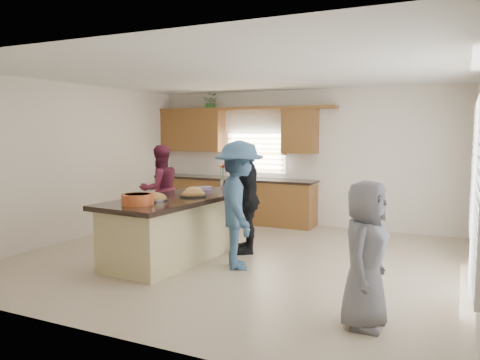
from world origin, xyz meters
The scene contains 18 objects.
floor centered at (0.00, 0.00, 0.00)m, with size 6.50×6.50×0.00m, color #BDA88D.
room_shell centered at (0.00, 0.00, 1.90)m, with size 6.52×6.02×2.81m.
back_cabinetry centered at (-1.47, 2.73, 0.91)m, with size 4.08×0.66×2.46m.
right_wall_glazing centered at (3.22, -0.13, 1.34)m, with size 0.06×4.00×2.25m.
island centered at (-0.86, -0.33, 0.45)m, with size 1.35×2.78×0.95m.
platter_front centered at (-0.97, -0.82, 0.98)m, with size 0.44×0.44×0.18m.
platter_mid centered at (-0.67, -0.19, 0.98)m, with size 0.41×0.41×0.17m.
platter_back centered at (-0.91, 0.22, 0.98)m, with size 0.32×0.32×0.13m.
salad_bowl centered at (-0.93, -1.22, 1.03)m, with size 0.43×0.43×0.15m.
clear_cup centered at (-0.60, -1.18, 1.00)m, with size 0.09×0.09×0.09m, color white.
plate_stack centered at (-0.91, 0.61, 0.98)m, with size 0.22×0.22×0.05m, color #BC97DC.
flower_vase centered at (-0.72, 0.91, 1.19)m, with size 0.14×0.14×0.42m.
potted_plant centered at (-2.02, 2.82, 2.59)m, with size 0.34×0.29×0.37m, color #387A31.
woman_left_back centered at (-0.36, 0.88, 0.88)m, with size 0.65×0.42×1.77m, color black.
woman_left_mid centered at (-2.14, 1.02, 0.84)m, with size 0.82×0.64×1.69m, color maroon.
woman_left_front centered at (-0.04, 0.42, 0.89)m, with size 1.04×0.43×1.77m, color black.
woman_right_back centered at (0.23, -0.42, 0.91)m, with size 1.18×0.68×1.83m, color #345372.
woman_right_front centered at (2.23, -1.73, 0.74)m, with size 0.72×0.47×1.48m, color slate.
Camera 1 is at (3.05, -6.33, 1.96)m, focal length 35.00 mm.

